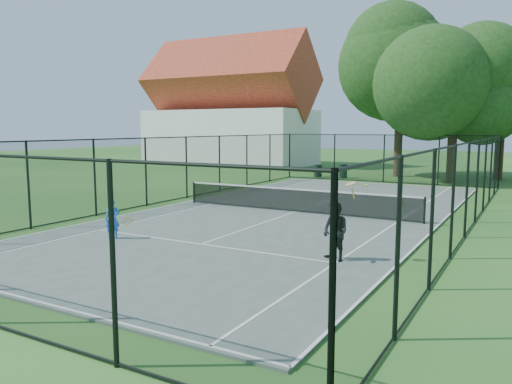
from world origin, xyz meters
The scene contains 12 objects.
ground centered at (0.00, 0.00, 0.00)m, with size 120.00×120.00×0.00m, color #21571D.
tennis_court centered at (0.00, 0.00, 0.03)m, with size 11.00×24.00×0.06m, color #505E57.
tennis_net centered at (0.00, 0.00, 0.58)m, with size 10.08×0.08×0.95m.
fence centered at (0.00, 0.00, 1.50)m, with size 13.10×26.10×3.00m.
tree_near_left centered at (-0.24, 17.50, 6.60)m, with size 8.22×8.22×10.72m.
tree_near_mid centered at (3.64, 15.18, 5.61)m, with size 6.97×6.97×9.11m.
tree_near_right centered at (6.11, 18.35, 5.23)m, with size 5.97×5.97×8.23m.
building centered at (-17.00, 22.00, 4.93)m, with size 15.30×8.15×11.87m.
trash_bin_left centered at (-4.93, 14.31, 0.44)m, with size 0.58×0.58×0.86m.
trash_bin_right centered at (-3.14, 14.43, 0.48)m, with size 0.58×0.58×0.95m.
player_blue centered at (-2.80, -7.09, 0.66)m, with size 0.84×0.50×1.19m.
player_black centered at (4.00, -6.16, 0.81)m, with size 1.07×1.07×2.02m.
Camera 1 is at (8.34, -17.93, 3.42)m, focal length 35.00 mm.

